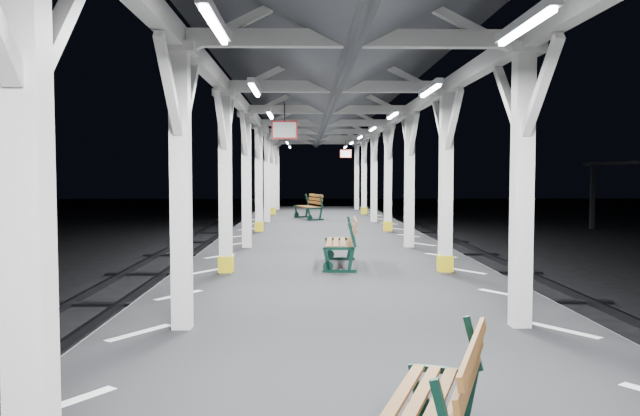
{
  "coord_description": "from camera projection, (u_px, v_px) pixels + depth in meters",
  "views": [
    {
      "loc": [
        -0.54,
        -9.28,
        2.83
      ],
      "look_at": [
        -0.29,
        1.95,
        2.2
      ],
      "focal_mm": 35.0,
      "sensor_mm": 36.0,
      "label": 1
    }
  ],
  "objects": [
    {
      "name": "ground",
      "position": [
        342.0,
        360.0,
        9.43
      ],
      "size": [
        120.0,
        120.0,
        0.0
      ],
      "primitive_type": "plane",
      "color": "black",
      "rests_on": "ground"
    },
    {
      "name": "platform",
      "position": [
        342.0,
        327.0,
        9.4
      ],
      "size": [
        6.0,
        50.0,
        1.0
      ],
      "primitive_type": "cube",
      "color": "black",
      "rests_on": "ground"
    },
    {
      "name": "hazard_stripes_left",
      "position": [
        179.0,
        295.0,
        9.32
      ],
      "size": [
        1.0,
        48.0,
        0.01
      ],
      "primitive_type": "cube",
      "color": "silver",
      "rests_on": "platform"
    },
    {
      "name": "hazard_stripes_right",
      "position": [
        504.0,
        294.0,
        9.43
      ],
      "size": [
        1.0,
        48.0,
        0.01
      ],
      "primitive_type": "cube",
      "color": "silver",
      "rests_on": "platform"
    },
    {
      "name": "track_left",
      "position": [
        8.0,
        357.0,
        9.31
      ],
      "size": [
        2.2,
        60.0,
        0.16
      ],
      "color": "#2D2D33",
      "rests_on": "ground"
    },
    {
      "name": "canopy",
      "position": [
        343.0,
        56.0,
        9.16
      ],
      "size": [
        5.4,
        49.0,
        4.65
      ],
      "color": "silver",
      "rests_on": "platform"
    },
    {
      "name": "bench_near",
      "position": [
        442.0,
        400.0,
        3.83
      ],
      "size": [
        1.04,
        1.6,
        0.82
      ],
      "rotation": [
        0.0,
        0.0,
        -0.36
      ],
      "color": "black",
      "rests_on": "platform"
    },
    {
      "name": "bench_mid",
      "position": [
        345.0,
        241.0,
        12.24
      ],
      "size": [
        0.75,
        1.77,
        0.94
      ],
      "rotation": [
        0.0,
        0.0,
        -0.06
      ],
      "color": "black",
      "rests_on": "platform"
    },
    {
      "name": "bench_far",
      "position": [
        311.0,
        206.0,
        24.86
      ],
      "size": [
        1.19,
        1.95,
        0.99
      ],
      "rotation": [
        0.0,
        0.0,
        0.31
      ],
      "color": "black",
      "rests_on": "platform"
    }
  ]
}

